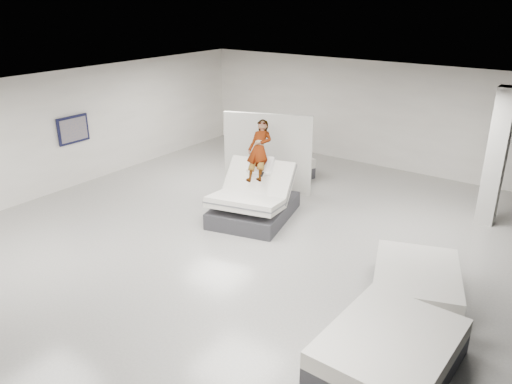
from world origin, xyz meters
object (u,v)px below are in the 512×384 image
Objects in this scene: flat_bed_right_near at (389,352)px; column at (496,158)px; divider_panel at (268,154)px; flat_bed_right_far at (416,282)px; flat_bed_left_far at (272,164)px; remote at (262,174)px; hero_bed at (254,202)px; person at (259,162)px; wall_poster at (73,130)px.

column is at bearing 90.22° from flat_bed_right_near.
flat_bed_right_far is (5.01, -2.64, -0.81)m from divider_panel.
flat_bed_left_far is at bearing -179.47° from column.
remote is 0.06× the size of flat_bed_right_far.
remote is 0.05× the size of flat_bed_left_far.
flat_bed_left_far is at bearing 115.96° from hero_bed.
person is at bearing -85.31° from divider_panel.
flat_bed_right_near reaches higher than flat_bed_right_far.
wall_poster is at bearing -158.07° from column.
hero_bed is 17.86× the size of remote.
hero_bed is 1.09× the size of flat_bed_right_far.
flat_bed_left_far is at bearing 134.95° from flat_bed_right_near.
hero_bed is at bearing 145.90° from flat_bed_right_near.
divider_panel is at bearing 138.29° from flat_bed_right_near.
person is 0.61× the size of flat_bed_left_far.
remote is 4.30m from flat_bed_right_far.
hero_bed is 3.26m from flat_bed_left_far.
column is 10.71m from wall_poster.
flat_bed_right_far is at bearing -0.01° from wall_poster.
wall_poster is at bearing -169.25° from hero_bed.
wall_poster is (-9.93, -4.00, 0.00)m from column.
divider_panel is (-0.71, 1.63, 0.66)m from hero_bed.
flat_bed_left_far is at bearing 103.77° from person.
wall_poster reaches higher than hero_bed.
column is (4.60, 2.99, 1.18)m from hero_bed.
divider_panel is 1.07× the size of flat_bed_right_near.
person reaches higher than remote.
hero_bed reaches higher than flat_bed_right_far.
flat_bed_left_far is at bearing 145.40° from flat_bed_right_far.
remote is 1.84m from divider_panel.
flat_bed_left_far is 0.80× the size of column.
wall_poster is at bearing 179.99° from flat_bed_right_far.
column is (4.38, 2.95, 0.45)m from remote.
column is (5.31, 1.36, 0.52)m from divider_panel.
person is 5.43m from wall_poster.
wall_poster is (-9.96, 2.12, 1.30)m from flat_bed_right_near.
person is 0.49× the size of column.
wall_poster reaches higher than flat_bed_left_far.
flat_bed_right_far is 9.72m from wall_poster.
column reaches higher than wall_poster.
wall_poster is at bearing 177.11° from remote.
remote is 0.06× the size of divider_panel.
hero_bed reaches higher than flat_bed_left_far.
wall_poster is at bearing -171.55° from divider_panel.
remote is 5.67m from wall_poster.
person reaches higher than flat_bed_left_far.
column is at bearing 16.04° from person.
remote is 0.04× the size of column.
hero_bed is 4.42m from flat_bed_right_far.
flat_bed_left_far is (-0.71, 1.31, -0.79)m from divider_panel.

